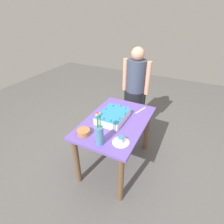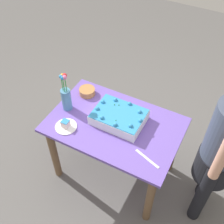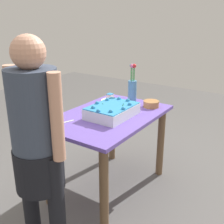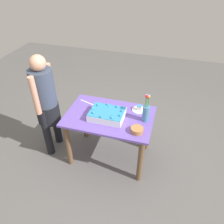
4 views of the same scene
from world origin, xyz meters
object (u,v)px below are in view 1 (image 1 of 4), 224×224
(sheet_cake, at_px, (113,116))
(fruit_bowl, at_px, (84,132))
(serving_plate_with_slice, at_px, (121,141))
(flower_vase, at_px, (99,133))
(cake_knife, at_px, (141,110))
(person_standing, at_px, (135,88))

(sheet_cake, relative_size, fruit_bowl, 2.90)
(serving_plate_with_slice, bearing_deg, fruit_bowl, 97.41)
(sheet_cake, relative_size, flower_vase, 1.13)
(serving_plate_with_slice, xyz_separation_m, fruit_bowl, (-0.06, 0.44, 0.01))
(cake_knife, xyz_separation_m, person_standing, (0.48, 0.26, 0.11))
(fruit_bowl, distance_m, person_standing, 1.28)
(serving_plate_with_slice, bearing_deg, flower_vase, 120.17)
(sheet_cake, xyz_separation_m, fruit_bowl, (-0.42, 0.16, -0.02))
(serving_plate_with_slice, distance_m, fruit_bowl, 0.44)
(cake_knife, bearing_deg, sheet_cake, 164.75)
(serving_plate_with_slice, bearing_deg, sheet_cake, 36.80)
(fruit_bowl, height_order, person_standing, person_standing)
(cake_knife, relative_size, person_standing, 0.16)
(cake_knife, relative_size, fruit_bowl, 1.55)
(sheet_cake, xyz_separation_m, serving_plate_with_slice, (-0.36, -0.27, -0.03))
(flower_vase, relative_size, person_standing, 0.26)
(person_standing, bearing_deg, sheet_cake, 0.91)
(sheet_cake, relative_size, serving_plate_with_slice, 2.33)
(cake_knife, height_order, flower_vase, flower_vase)
(flower_vase, bearing_deg, fruit_bowl, 76.96)
(sheet_cake, bearing_deg, fruit_bowl, 158.61)
(fruit_bowl, relative_size, person_standing, 0.10)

